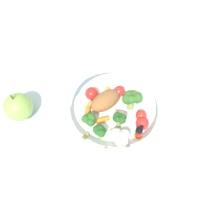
# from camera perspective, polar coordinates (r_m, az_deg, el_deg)

# --- Properties ---
(ground_plane) EXTENTS (2.40, 2.40, 0.00)m
(ground_plane) POSITION_cam_1_polar(r_m,az_deg,el_deg) (0.53, -0.16, -3.35)
(ground_plane) COLOR silver
(food_container) EXTENTS (0.22, 0.22, 0.07)m
(food_container) POSITION_cam_1_polar(r_m,az_deg,el_deg) (0.51, 0.22, -0.08)
(food_container) COLOR white
(food_container) RESTS_ON ground_plane
(loose_apple) EXTENTS (0.07, 0.07, 0.08)m
(loose_apple) POSITION_cam_1_polar(r_m,az_deg,el_deg) (0.56, -22.52, 1.21)
(loose_apple) COLOR #8CB74C
(loose_apple) RESTS_ON ground_plane
(folded_napkin) EXTENTS (0.18, 0.16, 0.01)m
(folded_napkin) POSITION_cam_1_polar(r_m,az_deg,el_deg) (0.51, 17.64, -14.34)
(folded_napkin) COLOR white
(folded_napkin) RESTS_ON ground_plane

